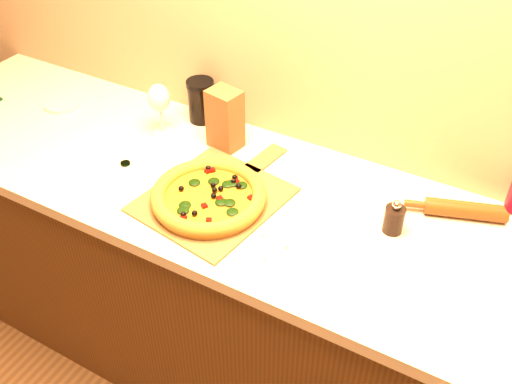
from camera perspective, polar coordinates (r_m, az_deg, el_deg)
name	(u,v)px	position (r m, az deg, el deg)	size (l,w,h in m)	color
cabinet	(278,308)	(1.99, 2.19, -11.56)	(2.80, 0.65, 0.86)	#482A0F
countertop	(281,210)	(1.67, 2.57, -1.78)	(2.84, 0.68, 0.04)	#BDB393
pizza_peel	(217,197)	(1.68, -3.97, -0.45)	(0.41, 0.56, 0.01)	brown
pizza	(209,196)	(1.64, -4.75, -0.44)	(0.33, 0.33, 0.05)	#C57D31
bottle_cap	(125,163)	(1.85, -12.94, 2.81)	(0.03, 0.03, 0.01)	black
pepper_grinder	(394,219)	(1.59, 13.64, -2.60)	(0.06, 0.06, 0.11)	black
rolling_pin	(470,211)	(1.70, 20.65, -1.74)	(0.35, 0.14, 0.05)	#562F0E
wine_glass	(159,99)	(1.91, -9.67, 9.14)	(0.07, 0.07, 0.18)	silver
paper_bag	(225,119)	(1.84, -3.12, 7.28)	(0.10, 0.08, 0.20)	brown
dark_jar	(201,101)	(1.99, -5.52, 9.08)	(0.09, 0.09, 0.15)	black
side_plate	(63,104)	(2.22, -18.77, 8.37)	(0.14, 0.14, 0.01)	beige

